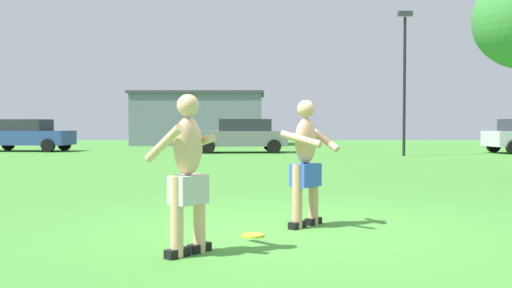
# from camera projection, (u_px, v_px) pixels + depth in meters

# --- Properties ---
(ground_plane) EXTENTS (80.00, 80.00, 0.00)m
(ground_plane) POSITION_uv_depth(u_px,v_px,m) (295.00, 229.00, 7.15)
(ground_plane) COLOR #428433
(player_near) EXTENTS (0.80, 0.80, 1.65)m
(player_near) POSITION_uv_depth(u_px,v_px,m) (306.00, 160.00, 7.30)
(player_near) COLOR black
(player_near) RESTS_ON ground_plane
(player_in_gray) EXTENTS (0.74, 0.81, 1.65)m
(player_in_gray) POSITION_uv_depth(u_px,v_px,m) (188.00, 171.00, 5.73)
(player_in_gray) COLOR black
(player_in_gray) RESTS_ON ground_plane
(frisbee) EXTENTS (0.26, 0.26, 0.03)m
(frisbee) POSITION_uv_depth(u_px,v_px,m) (253.00, 235.00, 6.69)
(frisbee) COLOR yellow
(frisbee) RESTS_ON ground_plane
(car_blue_near_post) EXTENTS (4.44, 2.32, 1.58)m
(car_blue_near_post) POSITION_uv_depth(u_px,v_px,m) (26.00, 135.00, 27.72)
(car_blue_near_post) COLOR #2D478C
(car_blue_near_post) RESTS_ON ground_plane
(car_gray_far_end) EXTENTS (4.44, 2.32, 1.58)m
(car_gray_far_end) POSITION_uv_depth(u_px,v_px,m) (241.00, 135.00, 26.40)
(car_gray_far_end) COLOR slate
(car_gray_far_end) RESTS_ON ground_plane
(lamp_post) EXTENTS (0.60, 0.24, 6.07)m
(lamp_post) POSITION_uv_depth(u_px,v_px,m) (405.00, 68.00, 23.54)
(lamp_post) COLOR black
(lamp_post) RESTS_ON ground_plane
(outbuilding_behind_lot) EXTENTS (8.43, 6.00, 3.41)m
(outbuilding_behind_lot) POSITION_uv_depth(u_px,v_px,m) (200.00, 119.00, 37.01)
(outbuilding_behind_lot) COLOR slate
(outbuilding_behind_lot) RESTS_ON ground_plane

